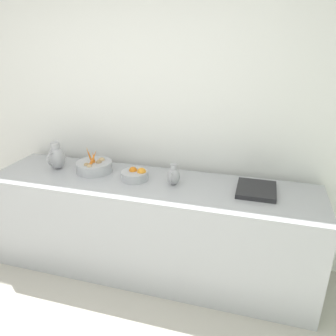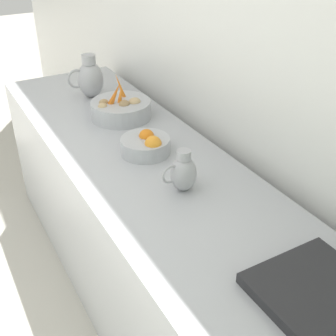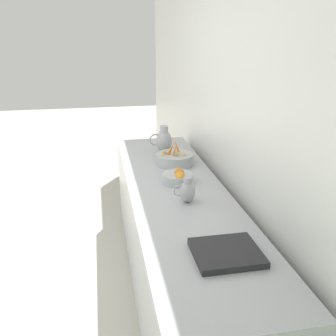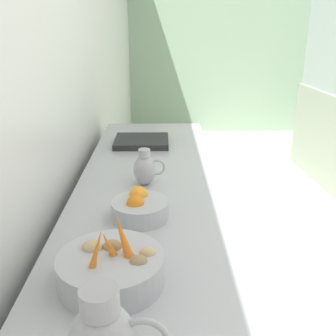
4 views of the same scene
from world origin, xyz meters
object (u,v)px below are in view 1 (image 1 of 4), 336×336
metal_pitcher_tall (56,157)px  orange_bowl (135,175)px  vegetable_colander (94,166)px  metal_pitcher_short (173,176)px

metal_pitcher_tall → orange_bowl: bearing=87.8°
orange_bowl → metal_pitcher_tall: size_ratio=0.90×
vegetable_colander → metal_pitcher_tall: size_ratio=1.26×
metal_pitcher_tall → metal_pitcher_short: (0.04, 1.12, -0.03)m
vegetable_colander → metal_pitcher_tall: 0.37m
vegetable_colander → metal_pitcher_short: bearing=84.7°
vegetable_colander → metal_pitcher_tall: bearing=-84.9°
orange_bowl → metal_pitcher_short: metal_pitcher_short is taller
vegetable_colander → orange_bowl: vegetable_colander is taller
metal_pitcher_short → vegetable_colander: bearing=-95.3°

